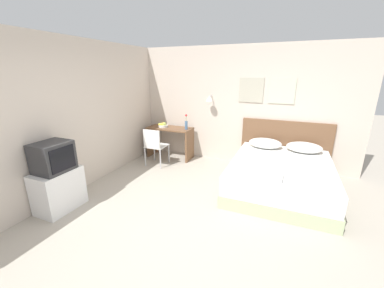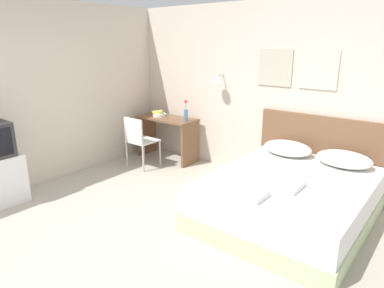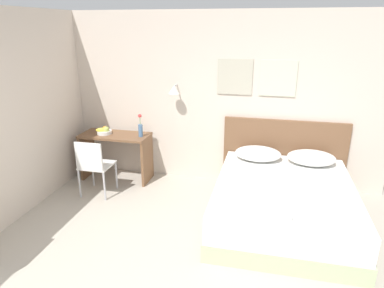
{
  "view_description": "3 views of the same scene",
  "coord_description": "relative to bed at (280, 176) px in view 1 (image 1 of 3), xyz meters",
  "views": [
    {
      "loc": [
        1.18,
        -2.36,
        2.08
      ],
      "look_at": [
        -0.52,
        1.71,
        0.72
      ],
      "focal_mm": 22.0,
      "sensor_mm": 36.0,
      "label": 1
    },
    {
      "loc": [
        2.56,
        -1.76,
        2.05
      ],
      "look_at": [
        -0.12,
        1.6,
        0.77
      ],
      "focal_mm": 32.0,
      "sensor_mm": 36.0,
      "label": 2
    },
    {
      "loc": [
        0.89,
        -2.19,
        2.43
      ],
      "look_at": [
        -0.12,
        2.18,
        0.87
      ],
      "focal_mm": 32.0,
      "sensor_mm": 36.0,
      "label": 3
    }
  ],
  "objects": [
    {
      "name": "wall_back",
      "position": [
        -1.14,
        1.14,
        1.06
      ],
      "size": [
        5.29,
        0.31,
        2.65
      ],
      "color": "beige",
      "rests_on": "ground_plane"
    },
    {
      "name": "wall_left",
      "position": [
        -3.42,
        -1.88,
        1.06
      ],
      "size": [
        0.06,
        5.97,
        2.65
      ],
      "color": "beige",
      "rests_on": "ground_plane"
    },
    {
      "name": "folded_towel_mid_bed",
      "position": [
        -0.11,
        -0.76,
        0.3
      ],
      "size": [
        0.31,
        0.28,
        0.06
      ],
      "color": "white",
      "rests_on": "bed"
    },
    {
      "name": "headboard",
      "position": [
        0.0,
        1.08,
        0.28
      ],
      "size": [
        1.85,
        0.06,
        1.09
      ],
      "color": "brown",
      "rests_on": "ground_plane"
    },
    {
      "name": "folded_towel_near_foot",
      "position": [
        0.08,
        -0.31,
        0.3
      ],
      "size": [
        0.31,
        0.35,
        0.06
      ],
      "color": "white",
      "rests_on": "bed"
    },
    {
      "name": "bed",
      "position": [
        0.0,
        0.0,
        0.0
      ],
      "size": [
        1.73,
        2.09,
        0.54
      ],
      "color": "#B2C693",
      "rests_on": "ground_plane"
    },
    {
      "name": "desk",
      "position": [
        -2.65,
        0.77,
        0.26
      ],
      "size": [
        1.1,
        0.51,
        0.77
      ],
      "color": "brown",
      "rests_on": "ground_plane"
    },
    {
      "name": "pillow_right",
      "position": [
        0.38,
        0.76,
        0.37
      ],
      "size": [
        0.67,
        0.47,
        0.19
      ],
      "color": "white",
      "rests_on": "bed"
    },
    {
      "name": "fruit_bowl",
      "position": [
        -2.83,
        0.75,
        0.55
      ],
      "size": [
        0.24,
        0.23,
        0.13
      ],
      "color": "silver",
      "rests_on": "desk"
    },
    {
      "name": "desk_chair",
      "position": [
        -2.71,
        0.12,
        0.25
      ],
      "size": [
        0.44,
        0.44,
        0.87
      ],
      "color": "white",
      "rests_on": "ground_plane"
    },
    {
      "name": "television",
      "position": [
        -3.15,
        -2.0,
        0.6
      ],
      "size": [
        0.43,
        0.49,
        0.45
      ],
      "color": "#2D2D30",
      "rests_on": "tv_stand"
    },
    {
      "name": "flower_vase",
      "position": [
        -2.2,
        0.75,
        0.64
      ],
      "size": [
        0.07,
        0.07,
        0.37
      ],
      "color": "#4C7099",
      "rests_on": "desk"
    },
    {
      "name": "tv_stand",
      "position": [
        -3.15,
        -2.0,
        0.06
      ],
      "size": [
        0.44,
        0.67,
        0.65
      ],
      "color": "white",
      "rests_on": "ground_plane"
    },
    {
      "name": "ground_plane",
      "position": [
        -1.15,
        -1.87,
        -0.27
      ],
      "size": [
        24.0,
        24.0,
        0.0
      ],
      "primitive_type": "plane",
      "color": "#B2A899"
    },
    {
      "name": "pillow_left",
      "position": [
        -0.38,
        0.76,
        0.37
      ],
      "size": [
        0.67,
        0.47,
        0.19
      ],
      "color": "white",
      "rests_on": "bed"
    }
  ]
}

